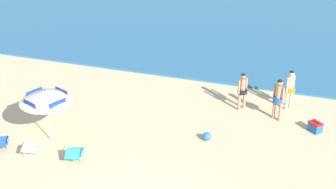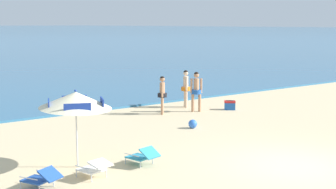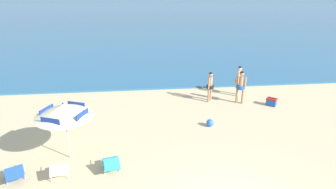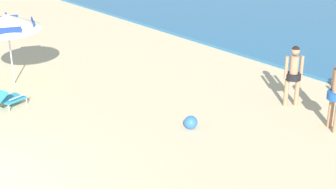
{
  "view_description": "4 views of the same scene",
  "coord_description": "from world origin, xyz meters",
  "px_view_note": "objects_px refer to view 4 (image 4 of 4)",
  "views": [
    {
      "loc": [
        4.54,
        -10.34,
        9.65
      ],
      "look_at": [
        -1.19,
        6.7,
        0.97
      ],
      "focal_mm": 53.22,
      "sensor_mm": 36.0,
      "label": 1
    },
    {
      "loc": [
        -10.2,
        -7.91,
        3.84
      ],
      "look_at": [
        0.23,
        6.09,
        1.22
      ],
      "focal_mm": 50.78,
      "sensor_mm": 36.0,
      "label": 2
    },
    {
      "loc": [
        -2.23,
        -5.11,
        5.46
      ],
      "look_at": [
        -1.03,
        5.57,
        1.48
      ],
      "focal_mm": 28.97,
      "sensor_mm": 36.0,
      "label": 3
    },
    {
      "loc": [
        8.6,
        -2.21,
        5.38
      ],
      "look_at": [
        0.31,
        5.04,
        0.81
      ],
      "focal_mm": 54.1,
      "sensor_mm": 36.0,
      "label": 4
    }
  ],
  "objects_px": {
    "lounge_chair_facing_sea": "(6,98)",
    "person_standing_near_shore": "(294,72)",
    "beach_umbrella_striped_main": "(7,22)",
    "beach_ball": "(191,122)"
  },
  "relations": [
    {
      "from": "lounge_chair_facing_sea",
      "to": "person_standing_near_shore",
      "type": "distance_m",
      "value": 7.45
    },
    {
      "from": "beach_umbrella_striped_main",
      "to": "lounge_chair_facing_sea",
      "type": "xyz_separation_m",
      "value": [
        1.51,
        -0.91,
        -1.57
      ]
    },
    {
      "from": "beach_umbrella_striped_main",
      "to": "person_standing_near_shore",
      "type": "height_order",
      "value": "beach_umbrella_striped_main"
    },
    {
      "from": "lounge_chair_facing_sea",
      "to": "beach_umbrella_striped_main",
      "type": "bearing_deg",
      "value": 148.9
    },
    {
      "from": "lounge_chair_facing_sea",
      "to": "person_standing_near_shore",
      "type": "relative_size",
      "value": 0.61
    },
    {
      "from": "beach_umbrella_striped_main",
      "to": "lounge_chair_facing_sea",
      "type": "bearing_deg",
      "value": -31.1
    },
    {
      "from": "beach_ball",
      "to": "beach_umbrella_striped_main",
      "type": "bearing_deg",
      "value": -161.71
    },
    {
      "from": "lounge_chair_facing_sea",
      "to": "person_standing_near_shore",
      "type": "bearing_deg",
      "value": 49.88
    },
    {
      "from": "beach_umbrella_striped_main",
      "to": "lounge_chair_facing_sea",
      "type": "height_order",
      "value": "beach_umbrella_striped_main"
    },
    {
      "from": "beach_ball",
      "to": "lounge_chair_facing_sea",
      "type": "bearing_deg",
      "value": -145.82
    }
  ]
}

